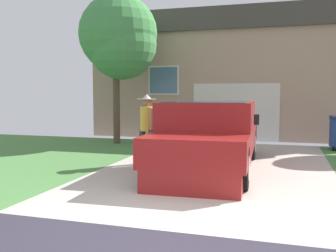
{
  "coord_description": "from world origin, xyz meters",
  "views": [
    {
      "loc": [
        1.49,
        -4.65,
        1.79
      ],
      "look_at": [
        -1.2,
        4.28,
        0.97
      ],
      "focal_mm": 41.42,
      "sensor_mm": 36.0,
      "label": 1
    }
  ],
  "objects": [
    {
      "name": "pickup_truck",
      "position": [
        -0.15,
        3.96,
        0.7
      ],
      "size": [
        2.26,
        5.58,
        1.59
      ],
      "rotation": [
        0.0,
        0.0,
        3.18
      ],
      "color": "maroon",
      "rests_on": "ground"
    },
    {
      "name": "house_with_garage",
      "position": [
        -0.72,
        13.08,
        2.49
      ],
      "size": [
        11.11,
        6.99,
        4.92
      ],
      "color": "tan",
      "rests_on": "ground"
    },
    {
      "name": "handbag",
      "position": [
        -1.54,
        3.96,
        0.14
      ],
      "size": [
        0.36,
        0.16,
        0.45
      ],
      "color": "beige",
      "rests_on": "ground"
    },
    {
      "name": "front_yard_tree",
      "position": [
        -4.0,
        7.79,
        3.65
      ],
      "size": [
        2.71,
        2.7,
        5.15
      ],
      "color": "brown",
      "rests_on": "ground"
    },
    {
      "name": "person_with_hat",
      "position": [
        -1.73,
        4.23,
        1.0
      ],
      "size": [
        0.46,
        0.46,
        1.75
      ],
      "rotation": [
        0.0,
        0.0,
        -0.57
      ],
      "color": "#333842",
      "rests_on": "ground"
    }
  ]
}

